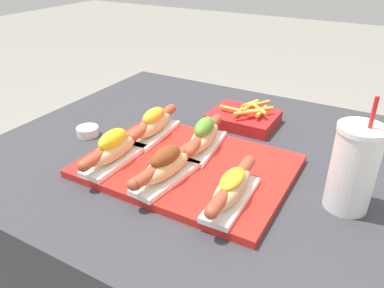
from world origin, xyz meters
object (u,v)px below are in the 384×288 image
object	(u,v)px
sauce_bowl	(88,131)
drink_cup	(353,168)
hot_dog_1	(166,166)
hot_dog_3	(154,124)
hot_dog_4	(204,136)
hot_dog_0	(114,149)
hot_dog_2	(232,188)
serving_tray	(188,166)
fries_basket	(244,118)

from	to	relation	value
sauce_bowl	drink_cup	distance (m)	0.68
hot_dog_1	hot_dog_3	size ratio (longest dim) A/B	1.00
hot_dog_3	hot_dog_4	xyz separation A→B (m)	(0.15, 0.00, 0.00)
hot_dog_0	hot_dog_1	distance (m)	0.15
hot_dog_0	hot_dog_4	distance (m)	0.22
hot_dog_2	sauce_bowl	xyz separation A→B (m)	(-0.48, 0.10, -0.04)
serving_tray	fries_basket	distance (m)	0.30
fries_basket	hot_dog_2	bearing A→B (deg)	-71.12
fries_basket	hot_dog_1	bearing A→B (deg)	-93.35
hot_dog_3	drink_cup	xyz separation A→B (m)	(0.49, -0.04, 0.04)
hot_dog_4	sauce_bowl	world-z (taller)	hot_dog_4
hot_dog_0	hot_dog_4	world-z (taller)	same
hot_dog_1	hot_dog_2	size ratio (longest dim) A/B	1.00
serving_tray	drink_cup	size ratio (longest dim) A/B	1.96
serving_tray	drink_cup	xyz separation A→B (m)	(0.35, 0.04, 0.08)
hot_dog_4	drink_cup	xyz separation A→B (m)	(0.34, -0.04, 0.04)
hot_dog_0	fries_basket	size ratio (longest dim) A/B	1.17
drink_cup	hot_dog_2	bearing A→B (deg)	-148.24
hot_dog_0	fries_basket	xyz separation A→B (m)	(0.17, 0.38, -0.03)
drink_cup	fries_basket	xyz separation A→B (m)	(-0.33, 0.26, -0.07)
hot_dog_3	hot_dog_0	bearing A→B (deg)	-91.06
serving_tray	sauce_bowl	size ratio (longest dim) A/B	7.77
hot_dog_3	drink_cup	bearing A→B (deg)	-4.63
serving_tray	hot_dog_3	bearing A→B (deg)	152.59
hot_dog_2	hot_dog_3	world-z (taller)	hot_dog_3
serving_tray	hot_dog_3	size ratio (longest dim) A/B	2.14
hot_dog_0	sauce_bowl	bearing A→B (deg)	151.33
serving_tray	fries_basket	size ratio (longest dim) A/B	2.49
hot_dog_1	hot_dog_4	bearing A→B (deg)	87.88
hot_dog_2	sauce_bowl	world-z (taller)	hot_dog_2
hot_dog_3	hot_dog_4	size ratio (longest dim) A/B	1.01
hot_dog_2	hot_dog_4	world-z (taller)	hot_dog_4
hot_dog_0	fries_basket	bearing A→B (deg)	66.11
hot_dog_3	sauce_bowl	distance (m)	0.20
sauce_bowl	drink_cup	world-z (taller)	drink_cup
hot_dog_4	drink_cup	distance (m)	0.35
hot_dog_4	hot_dog_2	bearing A→B (deg)	-47.93
hot_dog_1	hot_dog_2	bearing A→B (deg)	-0.46
sauce_bowl	fries_basket	world-z (taller)	fries_basket
hot_dog_1	hot_dog_3	world-z (taller)	hot_dog_1
serving_tray	hot_dog_0	xyz separation A→B (m)	(-0.15, -0.08, 0.04)
hot_dog_1	fries_basket	xyz separation A→B (m)	(0.02, 0.38, -0.03)
sauce_bowl	fries_basket	xyz separation A→B (m)	(0.35, 0.28, 0.01)
hot_dog_2	hot_dog_0	bearing A→B (deg)	179.16
hot_dog_0	hot_dog_4	bearing A→B (deg)	46.39
serving_tray	hot_dog_3	distance (m)	0.17
hot_dog_0	hot_dog_3	distance (m)	0.16
fries_basket	serving_tray	bearing A→B (deg)	-93.52
hot_dog_1	sauce_bowl	xyz separation A→B (m)	(-0.32, 0.10, -0.04)
hot_dog_0	sauce_bowl	xyz separation A→B (m)	(-0.18, 0.10, -0.04)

